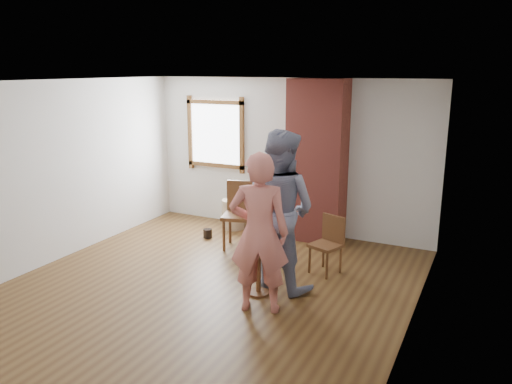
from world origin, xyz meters
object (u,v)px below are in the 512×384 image
Objects in this scene: dining_chair_left at (240,211)px; side_table at (258,264)px; dining_chair_right at (329,241)px; man at (279,210)px; person_pink at (259,233)px; stoneware_crock at (233,214)px.

dining_chair_left is 1.72× the size of side_table.
dining_chair_right is 1.01m from man.
dining_chair_right is at bearing -28.84° from dining_chair_left.
dining_chair_right is 0.42× the size of person_pink.
person_pink is (0.18, -0.36, 0.53)m from side_table.
side_table is 0.67m from person_pink.
person_pink reaches higher than dining_chair_left.
dining_chair_right is 1.33× the size of side_table.
man is at bearing 70.49° from side_table.
dining_chair_left is 2.20m from person_pink.
stoneware_crock is at bearing -36.71° from man.
side_table is (1.02, -1.45, -0.18)m from dining_chair_left.
dining_chair_left is 0.55× the size of person_pink.
side_table reaches higher than stoneware_crock.
side_table is at bearing -82.27° from person_pink.
stoneware_crock is 0.97m from dining_chair_left.
man is at bearing -101.88° from dining_chair_right.
dining_chair_left is at bearing -54.41° from stoneware_crock.
person_pink is at bearing -63.17° from side_table.
man is at bearing -47.68° from stoneware_crock.
dining_chair_left is 1.30× the size of dining_chair_right.
person_pink is (0.06, -0.71, -0.08)m from man.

